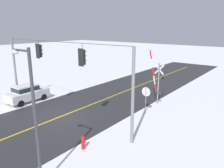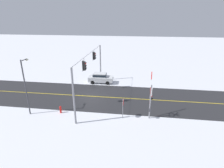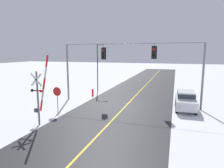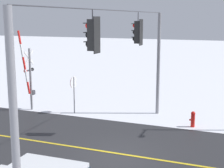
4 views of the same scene
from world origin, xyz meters
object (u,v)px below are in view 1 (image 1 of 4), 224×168
stop_sign (146,94)px  fire_hydrant (83,142)px  streetlamp_near (31,107)px  parked_car_white (27,93)px  railroad_crossing (158,80)px

stop_sign → fire_hydrant: (0.14, 7.42, -1.25)m
stop_sign → fire_hydrant: 7.52m
streetlamp_near → fire_hydrant: size_ratio=7.39×
stop_sign → streetlamp_near: streetlamp_near is taller
streetlamp_near → parked_car_white: bearing=-28.9°
streetlamp_near → fire_hydrant: (0.52, -3.48, -3.45)m
streetlamp_near → railroad_crossing: bearing=-86.6°
railroad_crossing → stop_sign: bearing=98.4°
fire_hydrant → parked_car_white: bearing=-14.2°
railroad_crossing → fire_hydrant: 10.54m
streetlamp_near → fire_hydrant: 4.92m
stop_sign → streetlamp_near: size_ratio=0.36×
railroad_crossing → streetlamp_near: streetlamp_near is taller
stop_sign → parked_car_white: bearing=23.4°
railroad_crossing → streetlamp_near: 13.96m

